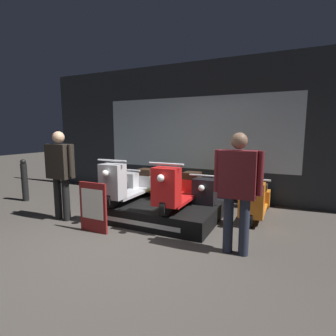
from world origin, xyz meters
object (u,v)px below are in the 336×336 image
object	(u,v)px
scooter_backrow_1	(175,192)
scooter_backrow_2	(212,196)
street_bollard	(25,180)
person_right_browsing	(238,183)
scooter_display_right	(180,189)
scooter_display_left	(130,184)
scooter_backrow_3	(255,200)
price_sign_board	(93,207)
scooter_backrow_0	(142,188)
person_left_browsing	(60,168)

from	to	relation	value
scooter_backrow_1	scooter_backrow_2	bearing A→B (deg)	0.00
scooter_backrow_1	street_bollard	size ratio (longest dim) A/B	1.61
scooter_backrow_2	person_right_browsing	world-z (taller)	person_right_browsing
scooter_display_right	person_right_browsing	xyz separation A→B (m)	(1.11, -0.74, 0.32)
person_right_browsing	scooter_display_right	bearing A→B (deg)	146.42
scooter_display_left	scooter_backrow_1	world-z (taller)	scooter_display_left
scooter_display_left	scooter_backrow_3	bearing A→B (deg)	22.83
scooter_backrow_3	price_sign_board	distance (m)	2.91
scooter_display_left	price_sign_board	bearing A→B (deg)	-94.51
scooter_display_right	scooter_backrow_2	bearing A→B (deg)	70.09
scooter_backrow_2	street_bollard	distance (m)	4.27
scooter_backrow_0	person_right_browsing	xyz separation A→B (m)	(2.42, -1.65, 0.62)
scooter_backrow_0	scooter_backrow_2	size ratio (longest dim) A/B	1.00
scooter_backrow_2	scooter_backrow_1	bearing A→B (deg)	180.00
scooter_backrow_2	street_bollard	bearing A→B (deg)	-165.64
scooter_backrow_3	person_right_browsing	xyz separation A→B (m)	(-0.04, -1.65, 0.62)
scooter_backrow_0	scooter_backrow_1	size ratio (longest dim) A/B	1.00
scooter_display_right	scooter_backrow_2	size ratio (longest dim) A/B	1.00
scooter_display_right	scooter_backrow_0	world-z (taller)	scooter_display_right
scooter_backrow_1	scooter_backrow_3	size ratio (longest dim) A/B	1.00
scooter_backrow_0	scooter_backrow_1	xyz separation A→B (m)	(0.82, 0.00, 0.00)
scooter_backrow_2	scooter_backrow_0	bearing A→B (deg)	180.00
person_left_browsing	scooter_backrow_1	bearing A→B (deg)	47.37
scooter_display_left	scooter_backrow_3	xyz separation A→B (m)	(2.16, 0.91, -0.30)
scooter_display_left	scooter_display_right	world-z (taller)	same
scooter_backrow_1	scooter_backrow_2	world-z (taller)	same
scooter_backrow_0	scooter_backrow_3	bearing A→B (deg)	0.00
scooter_backrow_2	person_left_browsing	bearing A→B (deg)	-144.81
scooter_display_left	scooter_backrow_0	world-z (taller)	scooter_display_left
scooter_display_left	scooter_backrow_3	world-z (taller)	scooter_display_left
scooter_display_right	person_right_browsing	distance (m)	1.37
scooter_display_left	scooter_backrow_0	distance (m)	1.00
scooter_display_right	scooter_backrow_1	xyz separation A→B (m)	(-0.49, 0.91, -0.30)
scooter_display_right	scooter_backrow_2	distance (m)	1.01
scooter_backrow_3	price_sign_board	bearing A→B (deg)	-140.14
scooter_backrow_3	person_left_browsing	distance (m)	3.61
scooter_backrow_1	scooter_display_left	bearing A→B (deg)	-119.89
scooter_display_right	price_sign_board	distance (m)	1.46
scooter_backrow_0	street_bollard	xyz separation A→B (m)	(-2.50, -1.06, 0.16)
scooter_display_left	scooter_display_right	size ratio (longest dim) A/B	1.00
scooter_display_left	scooter_backrow_2	distance (m)	1.65
scooter_backrow_3	price_sign_board	world-z (taller)	scooter_backrow_3
scooter_backrow_2	person_left_browsing	world-z (taller)	person_left_browsing
person_left_browsing	scooter_backrow_2	bearing A→B (deg)	35.19
scooter_backrow_0	person_left_browsing	size ratio (longest dim) A/B	0.98
scooter_backrow_3	scooter_display_right	bearing A→B (deg)	-141.62
scooter_backrow_2	scooter_backrow_3	bearing A→B (deg)	0.00
scooter_display_left	scooter_backrow_1	size ratio (longest dim) A/B	1.00
street_bollard	scooter_backrow_3	bearing A→B (deg)	12.06
scooter_backrow_3	street_bollard	xyz separation A→B (m)	(-4.95, -1.06, 0.16)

